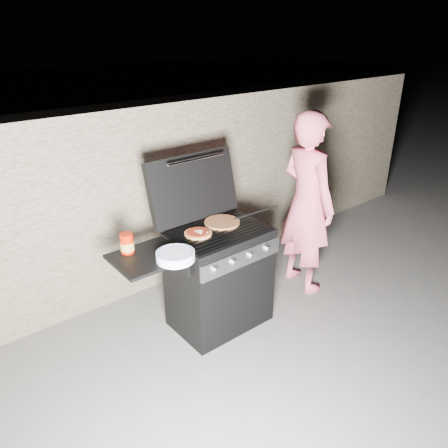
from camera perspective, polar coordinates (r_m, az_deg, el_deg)
ground at (r=4.05m, az=-0.56°, el=-12.49°), size 50.00×50.00×0.00m
stone_wall at (r=4.38m, az=-9.19°, el=3.74°), size 8.00×0.35×1.80m
gas_grill at (r=3.66m, az=-3.70°, el=-8.29°), size 1.34×0.79×0.91m
pizza_topped at (r=3.50m, az=-3.39°, el=-1.16°), size 0.28×0.28×0.02m
pizza_plain at (r=3.69m, az=-0.25°, el=0.24°), size 0.38×0.38×0.02m
sauce_jar at (r=3.29m, az=-12.57°, el=-2.44°), size 0.13×0.13×0.15m
blue_carton at (r=3.31m, az=-12.52°, el=-2.28°), size 0.08×0.05×0.15m
plate_stack at (r=3.15m, az=-6.36°, el=-4.17°), size 0.34×0.34×0.06m
person at (r=4.23m, az=10.78°, el=2.65°), size 0.50×0.69×1.77m
tongs at (r=3.78m, az=3.97°, el=1.45°), size 0.44×0.17×0.09m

